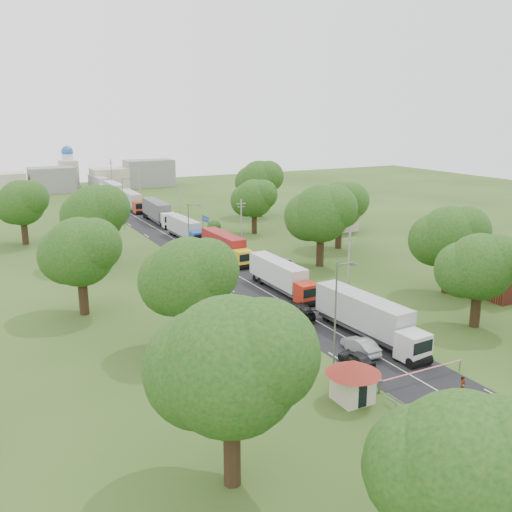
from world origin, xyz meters
TOP-DOWN VIEW (x-y plane):
  - ground at (0.00, 0.00)m, footprint 260.00×260.00m
  - road at (0.00, 20.00)m, footprint 8.00×200.00m
  - boom_barrier at (-1.36, -25.00)m, footprint 9.22×0.35m
  - guard_booth at (-7.20, -25.00)m, footprint 4.40×4.40m
  - guard_rail at (-5.00, -35.00)m, footprint 0.10×17.00m
  - info_sign at (5.20, 35.00)m, footprint 0.12×3.10m
  - pole_1 at (5.50, -7.00)m, footprint 1.60×0.24m
  - pole_2 at (5.50, 21.00)m, footprint 1.60×0.24m
  - pole_3 at (5.50, 49.00)m, footprint 1.60×0.24m
  - pole_4 at (5.50, 77.00)m, footprint 1.60×0.24m
  - pole_5 at (5.50, 105.00)m, footprint 1.60×0.24m
  - lamp_0 at (-5.35, -20.00)m, footprint 2.03×0.22m
  - lamp_1 at (-5.35, 15.00)m, footprint 2.03×0.22m
  - lamp_2 at (-5.35, 50.00)m, footprint 2.03×0.22m
  - tree_2 at (13.99, -17.86)m, footprint 8.00×8.00m
  - tree_3 at (19.99, -7.84)m, footprint 8.80×8.80m
  - tree_4 at (12.99, 10.17)m, footprint 9.60×9.60m
  - tree_5 at (21.99, 18.16)m, footprint 8.80×8.80m
  - tree_6 at (14.99, 35.14)m, footprint 8.00×8.00m
  - tree_7 at (23.99, 50.17)m, footprint 9.60×9.60m
  - tree_8 at (-14.01, -41.86)m, footprint 8.00×8.00m
  - tree_9 at (-20.01, -29.83)m, footprint 9.60×9.60m
  - tree_10 at (-15.01, -9.84)m, footprint 8.80×8.80m
  - tree_11 at (-22.01, 5.16)m, footprint 8.80×8.80m
  - tree_12 at (-16.01, 25.17)m, footprint 9.60×9.60m
  - tree_13 at (-24.01, 45.16)m, footprint 8.80×8.80m
  - house_brick at (26.00, -12.00)m, footprint 8.60×6.60m
  - house_cream at (30.00, 30.00)m, footprint 10.08×10.08m
  - distant_town at (0.68, 110.00)m, footprint 52.00×8.00m
  - church at (-4.00, 118.00)m, footprint 5.00×5.00m
  - truck_0 at (1.93, -15.36)m, footprint 3.33×15.07m
  - truck_1 at (1.86, 2.03)m, footprint 2.40×13.73m
  - truck_2 at (2.39, 20.15)m, footprint 2.62×13.90m
  - truck_3 at (1.62, 35.68)m, footprint 2.61×13.50m
  - truck_4 at (2.32, 53.42)m, footprint 3.23×15.62m
  - truck_5 at (1.81, 71.27)m, footprint 2.74×14.69m
  - truck_6 at (2.21, 88.41)m, footprint 2.68×15.32m
  - truck_7 at (1.92, 105.28)m, footprint 3.20×15.45m
  - car_lane_front at (-3.00, -20.00)m, footprint 1.82×4.00m
  - car_lane_mid at (-1.00, -18.00)m, footprint 1.72×4.58m
  - car_lane_rear at (-1.00, -6.87)m, footprint 2.91×5.70m
  - car_verge_near at (8.00, 11.88)m, footprint 2.90×5.34m
  - car_verge_far at (5.50, 32.25)m, footprint 2.89×5.01m
  - pedestrian_near at (1.07, -28.50)m, footprint 0.71×0.58m
  - pedestrian_booth at (-6.50, -22.00)m, footprint 1.00×1.04m

SIDE VIEW (x-z plane):
  - ground at x=0.00m, z-range 0.00..0.00m
  - road at x=0.00m, z-range -0.02..0.02m
  - guard_rail at x=-5.00m, z-range -0.85..0.85m
  - car_lane_front at x=-3.00m, z-range 0.00..1.33m
  - car_verge_near at x=8.00m, z-range 0.00..1.42m
  - car_lane_mid at x=-1.00m, z-range 0.00..1.49m
  - car_lane_rear at x=-1.00m, z-range 0.00..1.58m
  - car_verge_far at x=5.50m, z-range 0.00..1.60m
  - pedestrian_near at x=1.07m, z-range 0.00..1.68m
  - pedestrian_booth at x=-6.50m, z-range 0.00..1.70m
  - boom_barrier at x=-1.36m, z-range 0.30..1.48m
  - truck_3 at x=1.62m, z-range 0.11..3.85m
  - truck_1 at x=1.86m, z-range 0.12..3.92m
  - truck_2 at x=2.39m, z-range 0.12..3.97m
  - truck_5 at x=1.81m, z-range 0.12..4.19m
  - guard_booth at x=-7.20m, z-range 0.44..3.89m
  - truck_0 at x=1.93m, z-range 0.13..4.29m
  - truck_6 at x=2.21m, z-range 0.13..4.38m
  - truck_7 at x=1.92m, z-range 0.13..4.40m
  - truck_4 at x=2.32m, z-range 0.13..4.45m
  - house_brick at x=26.00m, z-range 0.05..5.25m
  - info_sign at x=5.20m, z-range 0.95..5.05m
  - distant_town at x=0.68m, z-range -0.51..7.49m
  - house_cream at x=30.00m, z-range 0.74..6.54m
  - pole_1 at x=5.50m, z-range 0.18..9.18m
  - pole_2 at x=5.50m, z-range 0.18..9.18m
  - pole_3 at x=5.50m, z-range 0.18..9.18m
  - pole_4 at x=5.50m, z-range 0.18..9.18m
  - pole_5 at x=5.50m, z-range 0.18..9.18m
  - church at x=-4.00m, z-range -0.76..11.54m
  - lamp_0 at x=-5.35m, z-range 0.55..10.55m
  - lamp_1 at x=-5.35m, z-range 0.55..10.55m
  - lamp_2 at x=-5.35m, z-range 0.55..10.55m
  - tree_2 at x=13.99m, z-range 1.55..11.65m
  - tree_6 at x=14.99m, z-range 1.55..11.65m
  - tree_8 at x=-14.01m, z-range 1.55..11.65m
  - tree_3 at x=19.99m, z-range 1.69..12.76m
  - tree_5 at x=21.99m, z-range 1.69..12.76m
  - tree_10 at x=-15.01m, z-range 1.69..12.76m
  - tree_11 at x=-22.01m, z-range 1.69..12.76m
  - tree_13 at x=-24.01m, z-range 1.69..12.76m
  - tree_4 at x=12.99m, z-range 1.83..13.88m
  - tree_7 at x=23.99m, z-range 1.83..13.88m
  - tree_9 at x=-20.01m, z-range 1.83..13.88m
  - tree_12 at x=-16.01m, z-range 1.83..13.88m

